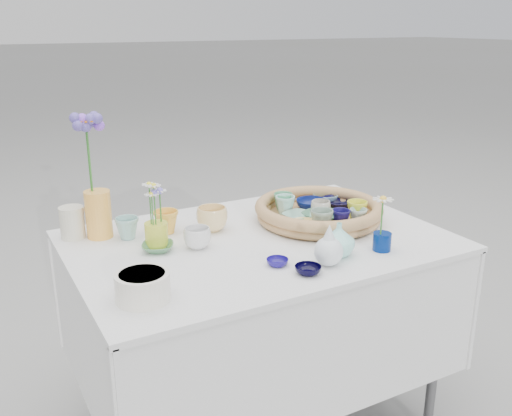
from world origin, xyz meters
name	(u,v)px	position (x,y,z in m)	size (l,w,h in m)	color
wicker_tray	(318,212)	(0.28, 0.05, 0.80)	(0.47, 0.47, 0.08)	#9D6A43
tray_ceramic_0	(311,204)	(0.31, 0.14, 0.80)	(0.12, 0.12, 0.04)	navy
tray_ceramic_1	(340,203)	(0.42, 0.11, 0.80)	(0.14, 0.14, 0.03)	black
tray_ceramic_2	(357,210)	(0.39, -0.04, 0.82)	(0.08, 0.08, 0.07)	yellow
tray_ceramic_3	(323,217)	(0.27, 0.00, 0.80)	(0.14, 0.14, 0.03)	#4A8162
tray_ceramic_4	(322,220)	(0.21, -0.07, 0.82)	(0.08, 0.08, 0.07)	gray
tray_ceramic_5	(298,217)	(0.20, 0.05, 0.80)	(0.11, 0.11, 0.03)	#85B7A2
tray_ceramic_6	(285,205)	(0.19, 0.14, 0.82)	(0.08, 0.08, 0.07)	#A4E4D9
tray_ceramic_7	(321,208)	(0.29, 0.06, 0.81)	(0.07, 0.07, 0.06)	beige
tray_ceramic_8	(325,198)	(0.41, 0.19, 0.80)	(0.10, 0.10, 0.03)	#8EC7DD
tray_ceramic_9	(341,218)	(0.29, -0.07, 0.81)	(0.07, 0.07, 0.06)	#151052
tray_ceramic_10	(304,225)	(0.16, -0.04, 0.80)	(0.09, 0.09, 0.03)	#FFE292
tray_ceramic_11	(358,217)	(0.36, -0.09, 0.81)	(0.06, 0.06, 0.06)	#A1BFB9
tray_ceramic_12	(283,202)	(0.20, 0.18, 0.82)	(0.07, 0.07, 0.07)	#50A170
loose_ceramic_0	(166,222)	(-0.26, 0.21, 0.81)	(0.09, 0.09, 0.08)	gold
loose_ceramic_1	(212,219)	(-0.11, 0.15, 0.81)	(0.11, 0.11, 0.09)	#F0CC87
loose_ceramic_2	(158,247)	(-0.34, 0.06, 0.78)	(0.10, 0.10, 0.03)	#497D54
loose_ceramic_3	(197,238)	(-0.22, 0.02, 0.80)	(0.09, 0.09, 0.07)	silver
loose_ceramic_4	(277,262)	(-0.06, -0.22, 0.78)	(0.07, 0.07, 0.02)	navy
loose_ceramic_5	(127,228)	(-0.39, 0.22, 0.80)	(0.08, 0.08, 0.08)	#86B8B1
loose_ceramic_6	(308,270)	(-0.01, -0.32, 0.78)	(0.08, 0.08, 0.02)	black
fluted_bowl	(143,286)	(-0.49, -0.25, 0.80)	(0.15, 0.15, 0.08)	silver
bud_vase_paleblue	(329,244)	(0.08, -0.30, 0.83)	(0.09, 0.09, 0.14)	white
bud_vase_seafoam	(339,239)	(0.15, -0.25, 0.82)	(0.10, 0.10, 0.11)	#93E3D6
bud_vase_cobalt	(382,242)	(0.30, -0.28, 0.79)	(0.06, 0.06, 0.06)	#001A5F
single_daisy	(382,217)	(0.29, -0.29, 0.88)	(0.08, 0.08, 0.14)	white
tall_vase_yellow	(99,214)	(-0.47, 0.28, 0.85)	(0.09, 0.09, 0.17)	#FCAD42
gerbera	(89,156)	(-0.49, 0.28, 1.05)	(0.10, 0.10, 0.26)	#D86C00
hydrangea	(89,158)	(-0.49, 0.29, 1.04)	(0.09, 0.09, 0.31)	#5546A1
white_pitcher	(72,223)	(-0.56, 0.31, 0.82)	(0.12, 0.08, 0.11)	beige
daisy_cup	(157,235)	(-0.33, 0.10, 0.81)	(0.08, 0.08, 0.08)	gold
daisy_posy	(155,202)	(-0.33, 0.10, 0.92)	(0.08, 0.08, 0.14)	white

